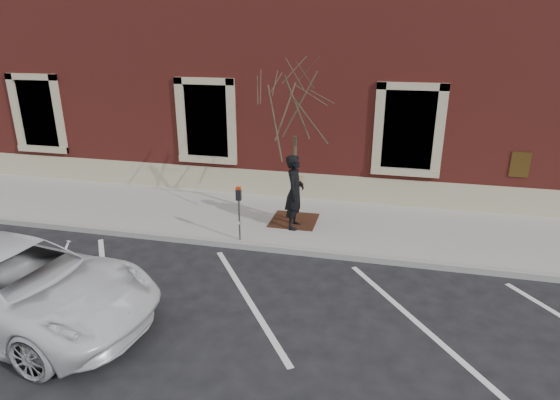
% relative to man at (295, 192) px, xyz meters
% --- Properties ---
extents(ground, '(120.00, 120.00, 0.00)m').
position_rel_man_xyz_m(ground, '(-0.25, -1.20, -1.12)').
color(ground, '#28282B').
rests_on(ground, ground).
extents(sidewalk_near, '(40.00, 3.50, 0.15)m').
position_rel_man_xyz_m(sidewalk_near, '(-0.25, 0.55, -1.05)').
color(sidewalk_near, '#ACABA2').
rests_on(sidewalk_near, ground).
extents(curb_near, '(40.00, 0.12, 0.15)m').
position_rel_man_xyz_m(curb_near, '(-0.25, -1.25, -1.05)').
color(curb_near, '#9E9E99').
rests_on(curb_near, ground).
extents(parking_stripes, '(28.00, 4.40, 0.01)m').
position_rel_man_xyz_m(parking_stripes, '(-0.25, -3.40, -1.12)').
color(parking_stripes, silver).
rests_on(parking_stripes, ground).
extents(building_civic, '(40.00, 8.62, 8.00)m').
position_rel_man_xyz_m(building_civic, '(-0.25, 6.54, 2.87)').
color(building_civic, maroon).
rests_on(building_civic, ground).
extents(man, '(0.50, 0.73, 1.95)m').
position_rel_man_xyz_m(man, '(0.00, 0.00, 0.00)').
color(man, black).
rests_on(man, sidewalk_near).
extents(parking_meter, '(0.12, 0.10, 1.37)m').
position_rel_man_xyz_m(parking_meter, '(-1.15, -1.08, -0.02)').
color(parking_meter, '#595B60').
rests_on(parking_meter, sidewalk_near).
extents(tree_grate, '(1.21, 1.21, 0.03)m').
position_rel_man_xyz_m(tree_grate, '(-0.09, 0.42, -0.96)').
color(tree_grate, '#462716').
rests_on(tree_grate, sidewalk_near).
extents(sapling, '(2.54, 2.54, 4.24)m').
position_rel_man_xyz_m(sapling, '(-0.09, 0.42, 1.99)').
color(sapling, '#453A2A').
rests_on(sapling, sidewalk_near).
extents(white_truck, '(5.54, 3.05, 1.47)m').
position_rel_man_xyz_m(white_truck, '(-4.07, -5.05, -0.39)').
color(white_truck, silver).
rests_on(white_truck, ground).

